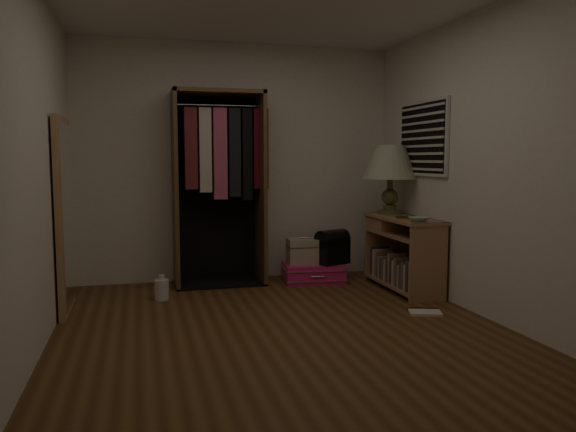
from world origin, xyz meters
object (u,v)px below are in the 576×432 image
(table_lamp, at_px, (390,164))
(white_jug, at_px, (162,289))
(console_bookshelf, at_px, (401,251))
(black_bag, at_px, (332,246))
(open_wardrobe, at_px, (222,171))
(floor_mirror, at_px, (64,216))
(pink_suitcase, at_px, (313,272))
(train_case, at_px, (306,251))

(table_lamp, xyz_separation_m, white_jug, (-2.42, -0.15, -1.19))
(console_bookshelf, height_order, black_bag, console_bookshelf)
(console_bookshelf, xyz_separation_m, black_bag, (-0.58, 0.49, -0.00))
(open_wardrobe, height_order, black_bag, open_wardrobe)
(floor_mirror, distance_m, black_bag, 2.75)
(pink_suitcase, bearing_deg, open_wardrobe, 175.90)
(floor_mirror, bearing_deg, table_lamp, 6.13)
(console_bookshelf, relative_size, pink_suitcase, 1.60)
(white_jug, bearing_deg, floor_mirror, -166.10)
(pink_suitcase, bearing_deg, white_jug, -160.52)
(floor_mirror, relative_size, pink_suitcase, 2.42)
(open_wardrobe, height_order, table_lamp, open_wardrobe)
(pink_suitcase, distance_m, white_jug, 1.69)
(pink_suitcase, xyz_separation_m, train_case, (-0.07, 0.03, 0.24))
(pink_suitcase, distance_m, table_lamp, 1.45)
(black_bag, xyz_separation_m, white_jug, (-1.84, -0.33, -0.29))
(console_bookshelf, xyz_separation_m, open_wardrobe, (-1.75, 0.73, 0.82))
(train_case, relative_size, white_jug, 1.77)
(open_wardrobe, relative_size, train_case, 4.83)
(floor_mirror, bearing_deg, pink_suitcase, 13.70)
(table_lamp, relative_size, white_jug, 3.15)
(pink_suitcase, height_order, train_case, train_case)
(table_lamp, bearing_deg, train_case, 161.60)
(open_wardrobe, bearing_deg, console_bookshelf, -22.63)
(console_bookshelf, xyz_separation_m, white_jug, (-2.42, 0.16, -0.29))
(console_bookshelf, distance_m, black_bag, 0.76)
(open_wardrobe, bearing_deg, black_bag, -11.30)
(open_wardrobe, xyz_separation_m, train_case, (0.89, -0.14, -0.88))
(table_lamp, height_order, white_jug, table_lamp)
(floor_mirror, bearing_deg, console_bookshelf, 0.75)
(pink_suitcase, relative_size, train_case, 1.65)
(train_case, height_order, white_jug, train_case)
(console_bookshelf, height_order, pink_suitcase, console_bookshelf)
(black_bag, relative_size, table_lamp, 0.53)
(black_bag, xyz_separation_m, table_lamp, (0.58, -0.19, 0.90))
(pink_suitcase, relative_size, table_lamp, 0.93)
(train_case, bearing_deg, black_bag, -14.65)
(floor_mirror, xyz_separation_m, train_case, (2.39, 0.63, -0.51))
(white_jug, bearing_deg, train_case, 15.35)
(floor_mirror, xyz_separation_m, white_jug, (0.82, 0.20, -0.75))
(black_bag, bearing_deg, pink_suitcase, 139.40)
(pink_suitcase, relative_size, white_jug, 2.92)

